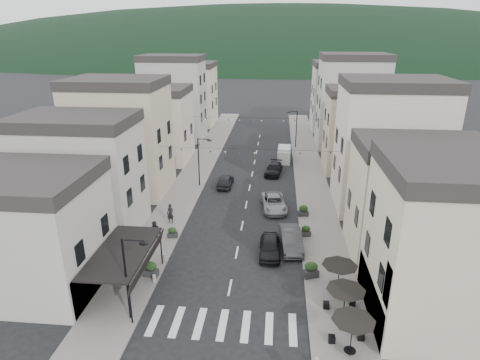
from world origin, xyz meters
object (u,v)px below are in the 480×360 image
Objects in this scene: parked_car_b at (291,239)px; delivery_van at (284,154)px; parked_car_c at (274,203)px; parked_car_e at (225,181)px; pedestrian_a at (170,214)px; parked_car_a at (270,247)px; parked_car_d at (274,169)px; pedestrian_b at (155,232)px.

parked_car_b is 1.08× the size of delivery_van.
parked_car_c is 8.45m from parked_car_e.
pedestrian_a is at bearing 157.73° from parked_car_b.
delivery_van reaches higher than parked_car_a.
pedestrian_a is (-9.78, 4.83, 0.35)m from parked_car_a.
delivery_van is at bearing 71.41° from pedestrian_a.
parked_car_d is (-1.80, 18.95, -0.13)m from parked_car_b.
delivery_van is (-0.40, 24.76, 0.25)m from parked_car_b.
parked_car_a is 2.23× the size of pedestrian_a.
parked_car_b is 15.84m from parked_car_e.
parked_car_b reaches higher than parked_car_c.
parked_car_c is at bearing 136.70° from parked_car_e.
delivery_van is 2.31× the size of pedestrian_b.
parked_car_c is 2.70× the size of pedestrian_a.
parked_car_a is 0.93× the size of parked_car_d.
parked_car_a is 16.28m from parked_car_e.
parked_car_e is (-5.95, 6.00, -0.01)m from parked_car_c.
parked_car_b is at bearing 9.22° from pedestrian_b.
pedestrian_a reaches higher than parked_car_c.
delivery_van reaches higher than parked_car_c.
parked_car_b is 24.77m from delivery_van.
pedestrian_b reaches higher than parked_car_c.
pedestrian_a is (-9.78, -15.42, 0.41)m from parked_car_d.
parked_car_c is at bearing 87.80° from parked_car_a.
pedestrian_b reaches higher than pedestrian_a.
pedestrian_b is at bearing 175.97° from parked_car_b.
parked_car_d is 1.11× the size of parked_car_e.
pedestrian_a is at bearing 152.69° from parked_car_a.
parked_car_e is at bearing 113.15° from parked_car_b.
parked_car_e is 14.87m from pedestrian_b.
parked_car_e is at bearing 80.65° from pedestrian_b.
parked_car_b is 2.50× the size of pedestrian_b.
parked_car_b is at bearing -7.75° from pedestrian_a.
delivery_van is at bearing -121.45° from parked_car_e.
parked_car_c is at bearing -81.25° from parked_car_d.
parked_car_b is at bearing 35.08° from parked_car_a.
parked_car_e reaches higher than parked_car_d.
parked_car_e is 2.13× the size of pedestrian_b.
parked_car_c is 16.90m from delivery_van.
pedestrian_a is (-11.18, -21.24, 0.03)m from delivery_van.
delivery_van is 2.35× the size of pedestrian_a.
parked_car_e is at bearing 78.00° from pedestrian_a.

